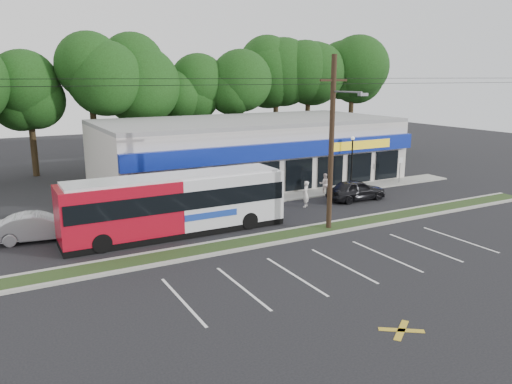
{
  "coord_description": "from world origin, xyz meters",
  "views": [
    {
      "loc": [
        -14.28,
        -21.69,
        8.8
      ],
      "look_at": [
        0.3,
        5.0,
        1.74
      ],
      "focal_mm": 35.0,
      "sensor_mm": 36.0,
      "label": 1
    }
  ],
  "objects_px": {
    "lamp_post": "(352,156)",
    "pedestrian_b": "(324,184)",
    "car_silver": "(39,227)",
    "sign_post": "(400,165)",
    "metrobus": "(176,203)",
    "utility_pole": "(330,138)",
    "car_dark": "(356,190)",
    "pedestrian_a": "(306,194)"
  },
  "relations": [
    {
      "from": "utility_pole",
      "to": "pedestrian_a",
      "type": "relative_size",
      "value": 27.59
    },
    {
      "from": "metrobus",
      "to": "car_dark",
      "type": "height_order",
      "value": "metrobus"
    },
    {
      "from": "pedestrian_b",
      "to": "car_silver",
      "type": "bearing_deg",
      "value": 28.27
    },
    {
      "from": "lamp_post",
      "to": "pedestrian_b",
      "type": "relative_size",
      "value": 2.63
    },
    {
      "from": "sign_post",
      "to": "metrobus",
      "type": "relative_size",
      "value": 0.17
    },
    {
      "from": "sign_post",
      "to": "car_dark",
      "type": "bearing_deg",
      "value": -158.35
    },
    {
      "from": "sign_post",
      "to": "pedestrian_b",
      "type": "xyz_separation_m",
      "value": [
        -7.83,
        -0.07,
        -0.75
      ]
    },
    {
      "from": "lamp_post",
      "to": "pedestrian_b",
      "type": "bearing_deg",
      "value": -173.94
    },
    {
      "from": "sign_post",
      "to": "car_dark",
      "type": "relative_size",
      "value": 0.5
    },
    {
      "from": "utility_pole",
      "to": "pedestrian_b",
      "type": "bearing_deg",
      "value": 54.8
    },
    {
      "from": "utility_pole",
      "to": "lamp_post",
      "type": "bearing_deg",
      "value": 43.95
    },
    {
      "from": "pedestrian_a",
      "to": "pedestrian_b",
      "type": "height_order",
      "value": "pedestrian_a"
    },
    {
      "from": "car_dark",
      "to": "car_silver",
      "type": "bearing_deg",
      "value": 88.4
    },
    {
      "from": "sign_post",
      "to": "pedestrian_a",
      "type": "bearing_deg",
      "value": -167.12
    },
    {
      "from": "sign_post",
      "to": "car_silver",
      "type": "xyz_separation_m",
      "value": [
        -28.2,
        -1.57,
        -0.79
      ]
    },
    {
      "from": "metrobus",
      "to": "car_dark",
      "type": "relative_size",
      "value": 2.85
    },
    {
      "from": "sign_post",
      "to": "pedestrian_a",
      "type": "relative_size",
      "value": 1.23
    },
    {
      "from": "car_dark",
      "to": "car_silver",
      "type": "relative_size",
      "value": 0.96
    },
    {
      "from": "utility_pole",
      "to": "pedestrian_a",
      "type": "bearing_deg",
      "value": 69.36
    },
    {
      "from": "metrobus",
      "to": "car_dark",
      "type": "bearing_deg",
      "value": 5.32
    },
    {
      "from": "metrobus",
      "to": "car_silver",
      "type": "xyz_separation_m",
      "value": [
        -7.06,
        2.5,
        -1.05
      ]
    },
    {
      "from": "car_silver",
      "to": "sign_post",
      "type": "bearing_deg",
      "value": -77.93
    },
    {
      "from": "lamp_post",
      "to": "metrobus",
      "type": "bearing_deg",
      "value": -165.08
    },
    {
      "from": "lamp_post",
      "to": "metrobus",
      "type": "distance_m",
      "value": 16.72
    },
    {
      "from": "metrobus",
      "to": "pedestrian_a",
      "type": "relative_size",
      "value": 7.05
    },
    {
      "from": "sign_post",
      "to": "car_silver",
      "type": "distance_m",
      "value": 28.25
    },
    {
      "from": "sign_post",
      "to": "car_silver",
      "type": "bearing_deg",
      "value": -176.8
    },
    {
      "from": "lamp_post",
      "to": "pedestrian_a",
      "type": "relative_size",
      "value": 2.35
    },
    {
      "from": "lamp_post",
      "to": "pedestrian_b",
      "type": "xyz_separation_m",
      "value": [
        -2.83,
        -0.3,
        -1.86
      ]
    },
    {
      "from": "lamp_post",
      "to": "pedestrian_a",
      "type": "bearing_deg",
      "value": -155.89
    },
    {
      "from": "car_dark",
      "to": "pedestrian_b",
      "type": "height_order",
      "value": "pedestrian_b"
    },
    {
      "from": "lamp_post",
      "to": "car_dark",
      "type": "distance_m",
      "value": 4.05
    },
    {
      "from": "utility_pole",
      "to": "lamp_post",
      "type": "height_order",
      "value": "utility_pole"
    },
    {
      "from": "pedestrian_a",
      "to": "pedestrian_b",
      "type": "bearing_deg",
      "value": 174.93
    },
    {
      "from": "utility_pole",
      "to": "car_silver",
      "type": "height_order",
      "value": "utility_pole"
    },
    {
      "from": "car_silver",
      "to": "utility_pole",
      "type": "bearing_deg",
      "value": -103.13
    },
    {
      "from": "utility_pole",
      "to": "metrobus",
      "type": "bearing_deg",
      "value": 155.85
    },
    {
      "from": "car_dark",
      "to": "lamp_post",
      "type": "bearing_deg",
      "value": -31.64
    },
    {
      "from": "pedestrian_a",
      "to": "metrobus",
      "type": "bearing_deg",
      "value": -32.51
    },
    {
      "from": "sign_post",
      "to": "metrobus",
      "type": "bearing_deg",
      "value": -169.09
    },
    {
      "from": "sign_post",
      "to": "metrobus",
      "type": "distance_m",
      "value": 21.53
    },
    {
      "from": "car_silver",
      "to": "pedestrian_b",
      "type": "distance_m",
      "value": 20.43
    }
  ]
}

